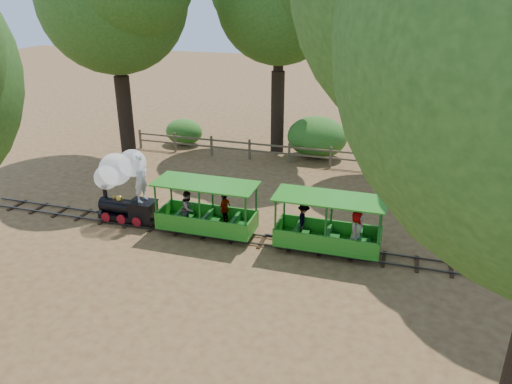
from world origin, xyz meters
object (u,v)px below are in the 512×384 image
(carriage_front, at_px, (205,214))
(fence, at_px, (310,153))
(locomotive, at_px, (122,180))
(carriage_rear, at_px, (329,230))

(carriage_front, height_order, fence, carriage_front)
(locomotive, height_order, carriage_front, locomotive)
(carriage_rear, bearing_deg, fence, 105.44)
(locomotive, xyz_separation_m, fence, (5.19, 7.93, -1.02))
(locomotive, xyz_separation_m, carriage_front, (3.16, -0.08, -0.82))
(carriage_rear, relative_size, fence, 0.19)
(locomotive, relative_size, carriage_rear, 0.81)
(fence, bearing_deg, carriage_rear, -74.56)
(carriage_front, distance_m, fence, 8.26)
(locomotive, relative_size, fence, 0.16)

